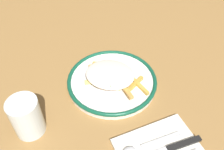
{
  "coord_description": "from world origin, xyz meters",
  "views": [
    {
      "loc": [
        -0.45,
        0.23,
        0.54
      ],
      "look_at": [
        0.0,
        0.0,
        0.04
      ],
      "focal_mm": 39.16,
      "sensor_mm": 36.0,
      "label": 1
    }
  ],
  "objects": [
    {
      "name": "spoon",
      "position": [
        -0.23,
        0.03,
        0.02
      ],
      "size": [
        0.03,
        0.15,
        0.01
      ],
      "color": "silver",
      "rests_on": "napkin"
    },
    {
      "name": "plate",
      "position": [
        0.0,
        0.0,
        0.01
      ],
      "size": [
        0.27,
        0.27,
        0.02
      ],
      "color": "white",
      "rests_on": "ground_plane"
    },
    {
      "name": "fries_heap",
      "position": [
        -0.0,
        0.0,
        0.04
      ],
      "size": [
        0.19,
        0.19,
        0.03
      ],
      "color": "gold",
      "rests_on": "plate"
    },
    {
      "name": "ground_plane",
      "position": [
        0.0,
        0.0,
        0.0
      ],
      "size": [
        2.6,
        2.6,
        0.0
      ],
      "primitive_type": "plane",
      "color": "olive"
    },
    {
      "name": "knife",
      "position": [
        -0.26,
        -0.02,
        0.01
      ],
      "size": [
        0.04,
        0.21,
        0.01
      ],
      "color": "black",
      "rests_on": "napkin"
    },
    {
      "name": "water_glass",
      "position": [
        -0.05,
        0.26,
        0.05
      ],
      "size": [
        0.08,
        0.08,
        0.11
      ],
      "primitive_type": "cylinder",
      "color": "silver",
      "rests_on": "ground_plane"
    }
  ]
}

